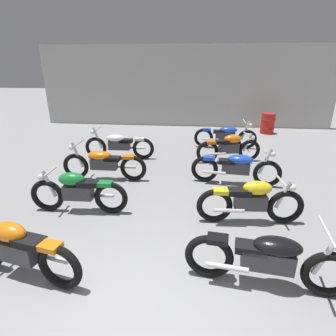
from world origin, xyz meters
The scene contains 12 objects.
ground_plane centered at (0.00, 0.00, 0.00)m, with size 60.00×60.00×0.00m, color gray.
back_wall centered at (0.00, 10.93, 1.80)m, with size 13.35×0.24×3.60m, color #B2B2AD.
motorcycle_left_row_0 centered at (-1.73, 0.72, 0.46)m, with size 1.95×0.61×0.88m.
motorcycle_left_row_1 centered at (-1.66, 2.53, 0.46)m, with size 1.97×0.48×0.88m.
motorcycle_left_row_2 centered at (-1.69, 4.18, 0.45)m, with size 2.17×0.68×0.97m.
motorcycle_left_row_3 centered at (-1.76, 5.86, 0.45)m, with size 2.17×0.68×0.97m.
motorcycle_right_row_0 centered at (1.61, 0.89, 0.45)m, with size 2.17×0.68×0.97m.
motorcycle_right_row_1 centered at (1.66, 2.48, 0.46)m, with size 1.97×0.48×0.88m.
motorcycle_right_row_2 centered at (1.62, 4.23, 0.45)m, with size 2.17×0.68×0.97m.
motorcycle_right_row_3 centered at (1.62, 5.87, 0.46)m, with size 1.95×0.65×0.88m.
motorcycle_right_row_4 centered at (1.65, 7.37, 0.45)m, with size 2.17×0.68×0.97m.
oil_drum centered at (3.62, 9.74, 0.43)m, with size 0.59×0.59×0.85m.
Camera 1 is at (0.61, -2.12, 2.82)m, focal length 29.24 mm.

